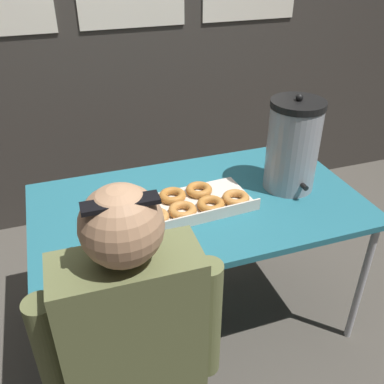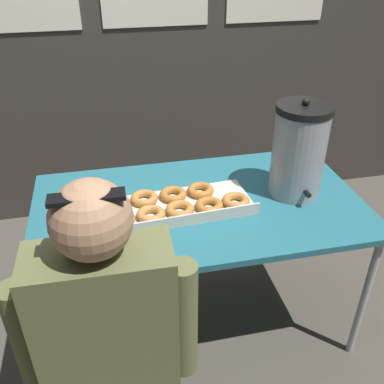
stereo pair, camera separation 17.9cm
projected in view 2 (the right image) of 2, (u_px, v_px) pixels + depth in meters
The scene contains 6 objects.
ground_plane at pixel (198, 317), 2.20m from camera, with size 12.00×12.00×0.00m, color #4C473F.
folding_table at pixel (199, 211), 1.86m from camera, with size 1.41×0.80×0.70m.
donut_box at pixel (173, 205), 1.78m from camera, with size 0.65×0.31×0.05m.
coffee_urn at pixel (299, 151), 1.81m from camera, with size 0.23×0.26×0.43m.
cell_phone at pixel (61, 254), 1.54m from camera, with size 0.10×0.17×0.01m.
person_seated at pixel (112, 354), 1.33m from camera, with size 0.55×0.23×1.20m.
Camera 2 is at (-0.35, -1.49, 1.71)m, focal length 40.00 mm.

